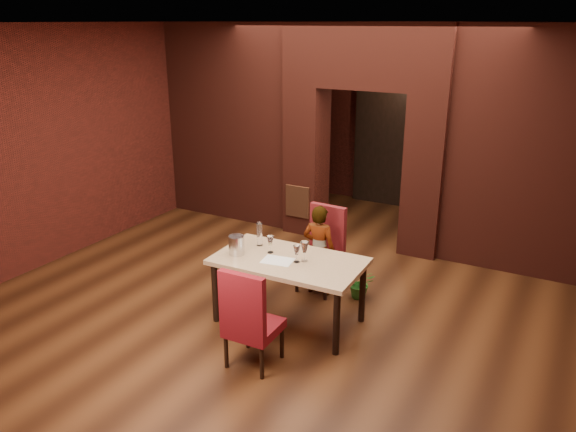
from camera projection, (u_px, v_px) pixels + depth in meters
name	position (u px, v px, depth m)	size (l,w,h in m)	color
floor	(300.00, 290.00, 7.08)	(8.00, 8.00, 0.00)	#472511
ceiling	(303.00, 23.00, 6.02)	(7.00, 8.00, 0.04)	silver
wall_back	(407.00, 118.00, 9.85)	(7.00, 0.04, 3.20)	maroon
wall_left	(88.00, 138.00, 8.14)	(0.04, 8.00, 3.20)	maroon
pillar_left	(306.00, 160.00, 8.78)	(0.55, 0.55, 2.30)	maroon
pillar_right	(426.00, 175.00, 7.92)	(0.55, 0.55, 2.30)	maroon
lintel	(368.00, 56.00, 7.82)	(2.45, 0.55, 0.90)	maroon
wing_wall_left	(231.00, 124.00, 9.28)	(2.27, 0.35, 3.20)	maroon
wing_wall_right	(539.00, 155.00, 7.13)	(2.27, 0.35, 3.20)	maroon
vent_panel	(297.00, 202.00, 8.74)	(0.40, 0.03, 0.50)	#9F532E
rear_door	(382.00, 147.00, 10.17)	(0.90, 0.08, 2.10)	black
rear_door_frame	(381.00, 147.00, 10.14)	(1.02, 0.04, 2.22)	black
dining_table	(289.00, 290.00, 6.25)	(1.62, 0.91, 0.76)	tan
chair_far	(320.00, 250.00, 6.94)	(0.48, 0.48, 1.06)	maroon
chair_near	(254.00, 316.00, 5.43)	(0.48, 0.48, 1.05)	maroon
person_seated	(319.00, 250.00, 6.85)	(0.42, 0.27, 1.14)	white
wine_glass_a	(270.00, 244.00, 6.26)	(0.08, 0.08, 0.20)	white
wine_glass_b	(297.00, 254.00, 6.01)	(0.08, 0.08, 0.19)	white
wine_glass_c	(305.00, 252.00, 6.03)	(0.09, 0.09, 0.23)	white
tasting_sheet	(278.00, 261.00, 6.07)	(0.33, 0.24, 0.00)	white
wine_bucket	(237.00, 245.00, 6.21)	(0.18, 0.18, 0.22)	silver
water_bottle	(259.00, 234.00, 6.45)	(0.07, 0.07, 0.29)	white
potted_plant	(360.00, 283.00, 6.84)	(0.35, 0.30, 0.39)	#256A20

